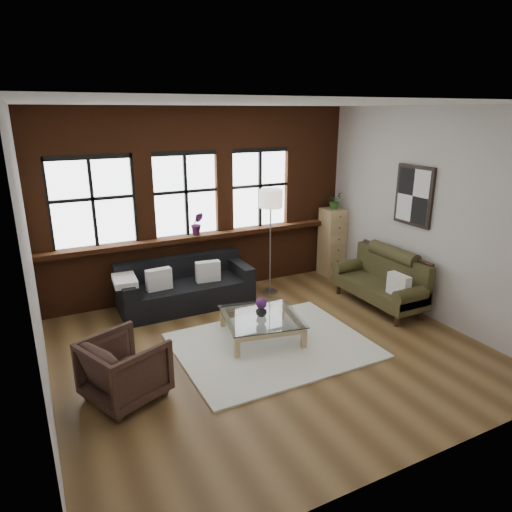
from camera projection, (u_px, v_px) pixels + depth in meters
name	position (u px, v px, depth m)	size (l,w,h in m)	color
floor	(269.00, 348.00, 6.27)	(5.50, 5.50, 0.00)	brown
ceiling	(272.00, 103.00, 5.30)	(5.50, 5.50, 0.00)	white
wall_back	(202.00, 202.00, 7.91)	(5.50, 5.50, 0.00)	#BCB6AF
wall_front	(419.00, 309.00, 3.66)	(5.50, 5.50, 0.00)	#BCB6AF
wall_left	(31.00, 268.00, 4.60)	(5.00, 5.00, 0.00)	#BCB6AF
wall_right	(428.00, 215.00, 6.96)	(5.00, 5.00, 0.00)	#BCB6AF
brick_backwall	(203.00, 203.00, 7.86)	(5.50, 0.12, 3.20)	#532813
sill_ledge	(206.00, 236.00, 7.95)	(5.50, 0.30, 0.08)	#532813
window_left	(93.00, 203.00, 7.05)	(1.38, 0.10, 1.50)	black
window_mid	(186.00, 196.00, 7.69)	(1.38, 0.10, 1.50)	black
window_right	(259.00, 190.00, 8.29)	(1.38, 0.10, 1.50)	black
wall_poster	(414.00, 196.00, 7.13)	(0.05, 0.74, 0.94)	black
shag_rug	(272.00, 345.00, 6.32)	(2.57, 2.02, 0.03)	silver
dark_sofa	(186.00, 284.00, 7.53)	(2.17, 0.88, 0.78)	black
pillow_a	(159.00, 279.00, 7.19)	(0.40, 0.14, 0.34)	white
pillow_b	(208.00, 271.00, 7.54)	(0.40, 0.14, 0.34)	white
vintage_settee	(379.00, 280.00, 7.50)	(0.76, 1.71, 0.91)	#363219
pillow_settee	(399.00, 285.00, 6.99)	(0.14, 0.38, 0.34)	white
armchair	(125.00, 369.00, 5.10)	(0.78, 0.80, 0.73)	#35221A
coffee_table	(261.00, 327.00, 6.51)	(1.05, 1.05, 0.36)	tan
vase	(261.00, 311.00, 6.43)	(0.16, 0.16, 0.16)	#B2B2B2
flowers	(261.00, 303.00, 6.40)	(0.16, 0.16, 0.16)	#551F5B
drawer_chest	(332.00, 242.00, 8.94)	(0.41, 0.41, 1.33)	tan
potted_plant_top	(334.00, 201.00, 8.69)	(0.29, 0.25, 0.32)	#2D5923
floor_lamp	(270.00, 239.00, 7.90)	(0.40, 0.40, 2.01)	#A5A5A8
sill_plant	(197.00, 224.00, 7.78)	(0.22, 0.18, 0.40)	#551F5B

